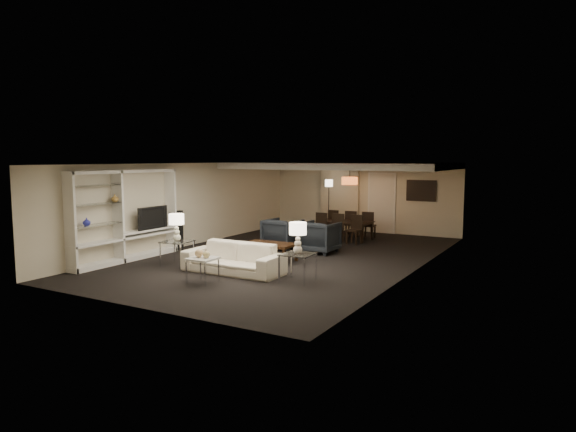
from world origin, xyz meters
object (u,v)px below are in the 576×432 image
at_px(dining_table, 344,230).
at_px(chair_fl, 336,223).
at_px(vase_amber, 115,198).
at_px(table_lamp_right, 298,238).
at_px(floor_lamp, 329,206).
at_px(chair_nl, 319,227).
at_px(vase_blue, 87,222).
at_px(armchair_left, 283,234).
at_px(chair_nm, 336,228).
at_px(table_lamp_left, 177,227).
at_px(chair_fm, 352,224).
at_px(marble_table, 203,270).
at_px(coffee_table, 270,252).
at_px(floor_speaker, 180,230).
at_px(chair_nr, 354,230).
at_px(armchair_right, 320,237).
at_px(pendant_light, 350,181).
at_px(television, 150,218).
at_px(chair_fr, 369,225).
at_px(side_table_left, 177,253).
at_px(side_table_right, 298,268).
at_px(sofa, 233,258).

relative_size(dining_table, chair_fl, 1.92).
bearing_deg(vase_amber, table_lamp_right, 6.37).
height_order(table_lamp_right, floor_lamp, floor_lamp).
height_order(chair_nl, chair_fl, same).
height_order(vase_blue, dining_table, vase_blue).
distance_m(armchair_left, chair_nm, 2.03).
bearing_deg(table_lamp_left, chair_fm, 72.85).
relative_size(table_lamp_right, vase_blue, 3.65).
bearing_deg(marble_table, coffee_table, 90.00).
bearing_deg(armchair_left, vase_blue, 63.73).
height_order(floor_speaker, chair_nr, floor_speaker).
height_order(table_lamp_left, chair_nm, table_lamp_left).
height_order(armchair_left, chair_fl, chair_fl).
bearing_deg(armchair_right, chair_nm, -78.63).
bearing_deg(chair_nr, pendant_light, 127.35).
distance_m(vase_blue, vase_amber, 1.01).
bearing_deg(table_lamp_right, chair_fm, 102.45).
distance_m(table_lamp_left, floor_lamp, 7.17).
height_order(television, vase_blue, television).
height_order(floor_speaker, chair_nm, floor_speaker).
bearing_deg(chair_nm, dining_table, 86.15).
bearing_deg(table_lamp_right, television, 172.96).
height_order(armchair_left, dining_table, armchair_left).
relative_size(armchair_left, marble_table, 1.79).
bearing_deg(chair_nr, television, -127.02).
distance_m(coffee_table, marble_table, 2.70).
distance_m(armchair_right, chair_nm, 1.85).
bearing_deg(marble_table, chair_nl, 92.93).
xyz_separation_m(dining_table, chair_fr, (0.60, 0.65, 0.15)).
xyz_separation_m(dining_table, chair_fm, (-0.00, 0.65, 0.15)).
relative_size(table_lamp_left, table_lamp_right, 1.00).
distance_m(chair_nr, chair_fm, 1.43).
height_order(armchair_left, television, television).
height_order(chair_fl, chair_fr, same).
height_order(coffee_table, table_lamp_left, table_lamp_left).
distance_m(armchair_left, marble_table, 4.44).
bearing_deg(armchair_left, side_table_left, 74.28).
bearing_deg(side_table_right, marble_table, -147.09).
bearing_deg(chair_fl, armchair_right, 112.75).
distance_m(floor_speaker, chair_fl, 5.48).
bearing_deg(table_lamp_right, vase_blue, -163.87).
bearing_deg(coffee_table, dining_table, 86.14).
height_order(vase_blue, chair_nr, vase_blue).
bearing_deg(side_table_right, chair_nm, 105.47).
bearing_deg(television, armchair_right, -54.53).
xyz_separation_m(side_table_right, chair_fr, (-0.82, 6.42, 0.14)).
distance_m(sofa, armchair_right, 3.36).
relative_size(pendant_light, chair_nm, 0.58).
distance_m(television, chair_fl, 6.51).
distance_m(chair_nm, chair_fr, 1.43).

